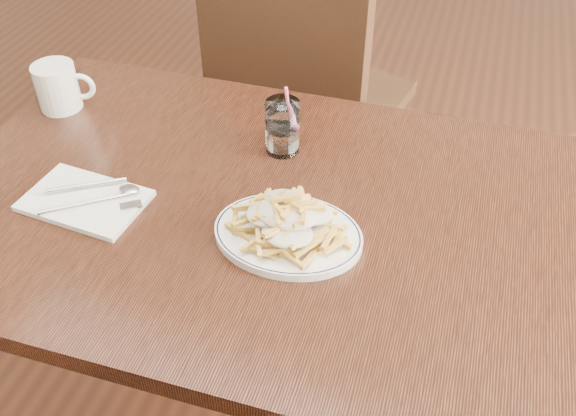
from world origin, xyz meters
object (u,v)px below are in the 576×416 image
(chair_far, at_px, (301,90))
(coffee_mug, at_px, (58,87))
(loaded_fries, at_px, (288,217))
(water_glass, at_px, (283,130))
(table, at_px, (255,233))
(fries_plate, at_px, (288,234))

(chair_far, distance_m, coffee_mug, 0.68)
(chair_far, bearing_deg, loaded_fries, -75.75)
(water_glass, bearing_deg, coffee_mug, 178.72)
(chair_far, bearing_deg, table, -81.40)
(coffee_mug, bearing_deg, chair_far, 50.53)
(fries_plate, bearing_deg, water_glass, 109.32)
(fries_plate, bearing_deg, loaded_fries, 0.00)
(fries_plate, bearing_deg, chair_far, 104.25)
(table, bearing_deg, chair_far, 98.60)
(fries_plate, height_order, coffee_mug, coffee_mug)
(table, bearing_deg, water_glass, 89.27)
(chair_far, bearing_deg, fries_plate, -75.75)
(chair_far, height_order, coffee_mug, chair_far)
(loaded_fries, relative_size, coffee_mug, 1.86)
(fries_plate, bearing_deg, table, 140.94)
(fries_plate, height_order, loaded_fries, loaded_fries)
(table, xyz_separation_m, loaded_fries, (0.09, -0.07, 0.13))
(table, distance_m, chair_far, 0.70)
(fries_plate, height_order, water_glass, water_glass)
(chair_far, distance_m, loaded_fries, 0.81)
(table, distance_m, coffee_mug, 0.56)
(table, height_order, water_glass, water_glass)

